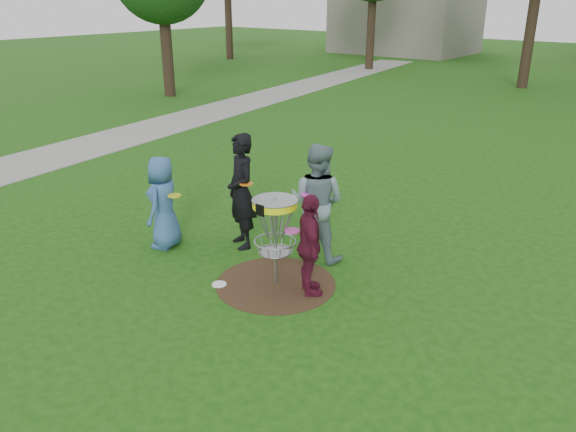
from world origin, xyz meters
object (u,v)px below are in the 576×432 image
Objects in this scene: player_maroon at (310,246)px; player_black at (241,191)px; player_blue at (163,202)px; player_grey at (317,202)px; disc_golf_basket at (275,221)px.

player_black is at bearing 25.29° from player_maroon.
player_blue is 2.59m from player_grey.
player_grey is (2.27, 1.23, 0.17)m from player_blue.
disc_golf_basket is (2.34, 0.10, 0.23)m from player_blue.
disc_golf_basket is at bearing 82.71° from player_grey.
player_blue reaches higher than player_maroon.
player_grey is at bearing 95.91° from player_blue.
player_black is 1.30× the size of player_maroon.
player_black is 2.00m from player_maroon.
player_black is at bearing 151.42° from disc_golf_basket.
player_grey reaches higher than player_blue.
player_blue is at bearing 17.69° from player_grey.
player_black is 1.42× the size of disc_golf_basket.
player_grey is 1.27× the size of player_maroon.
player_grey is 1.14m from disc_golf_basket.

